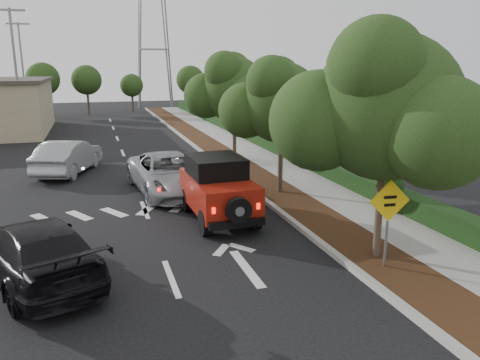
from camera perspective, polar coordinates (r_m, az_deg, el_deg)
name	(u,v)px	position (r m, az deg, el deg)	size (l,w,h in m)	color
ground	(171,278)	(12.16, -8.39, -11.78)	(120.00, 120.00, 0.00)	black
curb	(222,167)	(24.24, -2.25, 1.59)	(0.20, 70.00, 0.15)	#9E9B93
planting_strip	(240,166)	(24.51, 0.01, 1.71)	(1.80, 70.00, 0.12)	black
sidewalk	(274,164)	(25.14, 4.14, 1.98)	(2.00, 70.00, 0.12)	gray
hedge	(298,156)	(25.61, 7.07, 2.91)	(0.80, 70.00, 0.80)	black
transmission_tower	(156,108)	(59.57, -10.20, 8.65)	(7.00, 4.00, 28.00)	slate
street_tree_near	(375,259)	(13.66, 16.18, -9.24)	(3.80, 3.80, 5.92)	#1B3110
street_tree_mid	(280,194)	(19.51, 4.87, -1.73)	(3.20, 3.20, 5.32)	#1B3110
street_tree_far	(235,163)	(25.46, -0.67, 2.03)	(3.40, 3.40, 5.62)	#1B3110
light_pole_a	(24,139)	(37.55, -24.88, 4.60)	(2.00, 0.22, 9.00)	slate
light_pole_b	(28,121)	(49.49, -24.39, 6.60)	(2.00, 0.22, 9.00)	slate
red_jeep	(217,188)	(16.16, -2.86, -0.92)	(2.01, 4.32, 2.19)	black
silver_suv_ahead	(170,174)	(19.73, -8.58, 0.78)	(2.69, 5.84, 1.62)	#97999E
black_suv_oncoming	(36,251)	(12.71, -23.56, -7.92)	(2.15, 5.30, 1.54)	black
silver_sedan_oncoming	(68,157)	(24.54, -20.20, 2.68)	(1.74, 5.00, 1.65)	#94979B
speed_hump_sign	(389,212)	(12.46, 17.67, -3.71)	(1.09, 0.15, 2.32)	slate
terracotta_planter	(393,189)	(17.48, 18.10, -1.05)	(0.79, 0.79, 1.39)	brown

